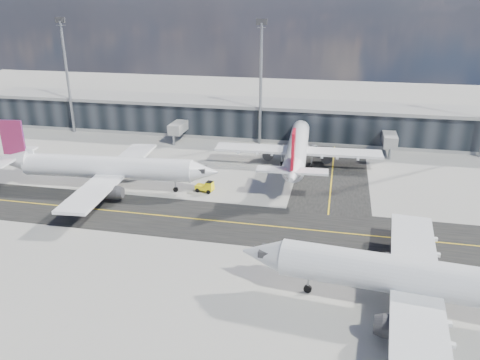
{
  "coord_description": "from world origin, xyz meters",
  "views": [
    {
      "loc": [
        18.55,
        -60.48,
        32.62
      ],
      "look_at": [
        3.34,
        9.76,
        5.0
      ],
      "focal_mm": 35.0,
      "sensor_mm": 36.0,
      "label": 1
    }
  ],
  "objects_px": {
    "airliner_af": "(105,168)",
    "service_van": "(315,149)",
    "airliner_near": "(434,281)",
    "airliner_redtail": "(297,148)",
    "baggage_tug": "(206,187)"
  },
  "relations": [
    {
      "from": "baggage_tug",
      "to": "airliner_redtail",
      "type": "bearing_deg",
      "value": 148.7
    },
    {
      "from": "airliner_near",
      "to": "service_van",
      "type": "distance_m",
      "value": 60.07
    },
    {
      "from": "airliner_near",
      "to": "service_van",
      "type": "bearing_deg",
      "value": 21.07
    },
    {
      "from": "baggage_tug",
      "to": "service_van",
      "type": "distance_m",
      "value": 33.77
    },
    {
      "from": "service_van",
      "to": "airliner_af",
      "type": "bearing_deg",
      "value": -167.06
    },
    {
      "from": "airliner_af",
      "to": "service_van",
      "type": "xyz_separation_m",
      "value": [
        36.26,
        31.0,
        -3.36
      ]
    },
    {
      "from": "airliner_af",
      "to": "airliner_redtail",
      "type": "distance_m",
      "value": 38.6
    },
    {
      "from": "airliner_af",
      "to": "airliner_near",
      "type": "distance_m",
      "value": 59.04
    },
    {
      "from": "airliner_af",
      "to": "airliner_near",
      "type": "xyz_separation_m",
      "value": [
        52.67,
        -26.68,
        0.13
      ]
    },
    {
      "from": "airliner_af",
      "to": "service_van",
      "type": "height_order",
      "value": "airliner_af"
    },
    {
      "from": "airliner_redtail",
      "to": "airliner_near",
      "type": "height_order",
      "value": "airliner_near"
    },
    {
      "from": "service_van",
      "to": "airliner_near",
      "type": "bearing_deg",
      "value": -101.71
    },
    {
      "from": "airliner_af",
      "to": "service_van",
      "type": "distance_m",
      "value": 47.83
    },
    {
      "from": "airliner_near",
      "to": "baggage_tug",
      "type": "distance_m",
      "value": 44.81
    },
    {
      "from": "airliner_redtail",
      "to": "airliner_near",
      "type": "bearing_deg",
      "value": -69.91
    }
  ]
}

